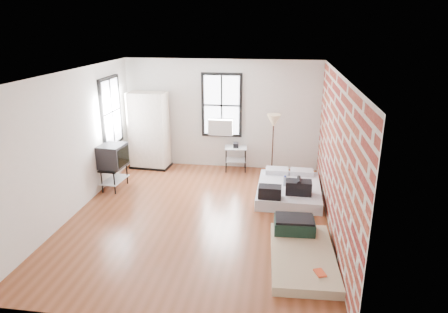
% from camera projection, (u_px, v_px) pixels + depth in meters
% --- Properties ---
extents(ground, '(6.00, 6.00, 0.00)m').
position_uv_depth(ground, '(200.00, 217.00, 7.89)').
color(ground, brown).
rests_on(ground, ground).
extents(room_shell, '(5.02, 6.02, 2.80)m').
position_uv_depth(room_shell, '(214.00, 127.00, 7.65)').
color(room_shell, silver).
rests_on(room_shell, ground).
extents(mattress_main, '(1.39, 1.86, 0.59)m').
position_uv_depth(mattress_main, '(289.00, 189.00, 8.79)').
color(mattress_main, silver).
rests_on(mattress_main, ground).
extents(mattress_bare, '(1.08, 1.94, 0.41)m').
position_uv_depth(mattress_bare, '(300.00, 248.00, 6.55)').
color(mattress_bare, tan).
rests_on(mattress_bare, ground).
extents(wardrobe, '(1.05, 0.65, 1.98)m').
position_uv_depth(wardrobe, '(149.00, 131.00, 10.32)').
color(wardrobe, black).
rests_on(wardrobe, ground).
extents(side_table, '(0.61, 0.51, 0.74)m').
position_uv_depth(side_table, '(236.00, 152.00, 10.23)').
color(side_table, black).
rests_on(side_table, ground).
extents(floor_lamp, '(0.33, 0.33, 1.56)m').
position_uv_depth(floor_lamp, '(274.00, 124.00, 9.58)').
color(floor_lamp, black).
rests_on(floor_lamp, ground).
extents(tv_stand, '(0.57, 0.77, 1.05)m').
position_uv_depth(tv_stand, '(113.00, 157.00, 9.02)').
color(tv_stand, black).
rests_on(tv_stand, ground).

